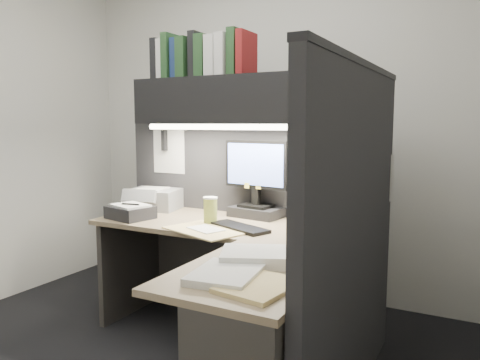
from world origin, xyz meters
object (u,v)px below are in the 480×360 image
Objects in this scene: overhead_shelf at (246,100)px; printer at (155,199)px; monitor at (256,187)px; notebook_stack at (130,212)px; keyboard at (239,227)px; telephone at (326,223)px; coffee_cup at (210,211)px; desk at (230,308)px.

printer is at bearing -179.93° from overhead_shelf.
notebook_stack is at bearing -141.37° from monitor.
overhead_shelf is 3.78× the size of keyboard.
telephone is 0.75× the size of notebook_stack.
monitor reaches higher than printer.
telephone is (0.46, 0.21, 0.03)m from keyboard.
printer is at bearing 158.35° from coffee_cup.
monitor is at bearing 31.07° from notebook_stack.
overhead_shelf is at bearing 28.35° from notebook_stack.
coffee_cup reaches higher than keyboard.
keyboard is at bearing -31.29° from printer.
telephone is at bearing 12.47° from notebook_stack.
overhead_shelf is 4.30× the size of printer.
notebook_stack reaches higher than desk.
overhead_shelf is 1.05m from notebook_stack.
desk is 1.10m from notebook_stack.
printer is (-1.05, 0.75, 0.36)m from desk.
coffee_cup is at bearing 129.99° from desk.
keyboard reaches higher than desk.
overhead_shelf is 3.05× the size of monitor.
coffee_cup is 0.56m from notebook_stack.
overhead_shelf is 0.57m from monitor.
keyboard is at bearing -11.47° from coffee_cup.
desk is at bearing -47.75° from printer.
printer is at bearing 144.49° from desk.
keyboard is (-0.19, 0.45, 0.30)m from desk.
monitor is 0.84m from notebook_stack.
monitor is at bearing -7.37° from printer.
printer reaches higher than desk.
overhead_shelf is 1.03m from printer.
desk is at bearing -50.01° from coffee_cup.
desk is at bearing -64.82° from monitor.
monitor is at bearing 107.63° from desk.
keyboard is at bearing -71.61° from monitor.
telephone is 0.71m from coffee_cup.
printer is at bearing -176.56° from keyboard.
coffee_cup is at bearing -108.95° from monitor.
keyboard is 0.51m from telephone.
desk is 8.30× the size of telephone.
desk is at bearing -21.99° from notebook_stack.
coffee_cup reaches higher than printer.
keyboard is (0.07, -0.37, -0.19)m from monitor.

